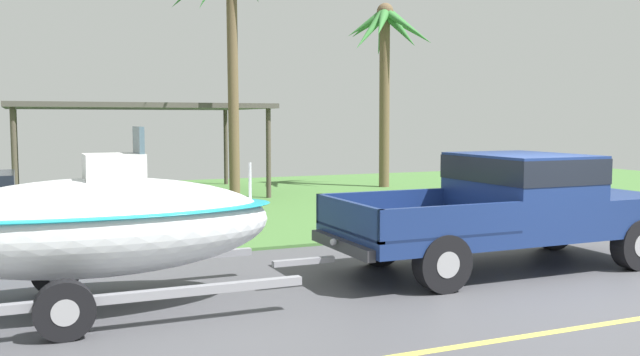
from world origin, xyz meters
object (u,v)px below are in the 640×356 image
object	(u,v)px
palm_tree_near_left	(387,43)
boat_on_trailer	(95,226)
carport_awning	(136,108)
pickup_truck_towing	(519,203)

from	to	relation	value
palm_tree_near_left	boat_on_trailer	bearing A→B (deg)	-131.77
carport_awning	palm_tree_near_left	distance (m)	8.36
pickup_truck_towing	palm_tree_near_left	size ratio (longest dim) A/B	0.92
carport_awning	boat_on_trailer	bearing A→B (deg)	-100.86
carport_awning	palm_tree_near_left	size ratio (longest dim) A/B	1.17
pickup_truck_towing	boat_on_trailer	world-z (taller)	boat_on_trailer
boat_on_trailer	palm_tree_near_left	world-z (taller)	palm_tree_near_left
pickup_truck_towing	carport_awning	world-z (taller)	carport_awning
boat_on_trailer	carport_awning	distance (m)	12.82
boat_on_trailer	pickup_truck_towing	bearing A→B (deg)	0.00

